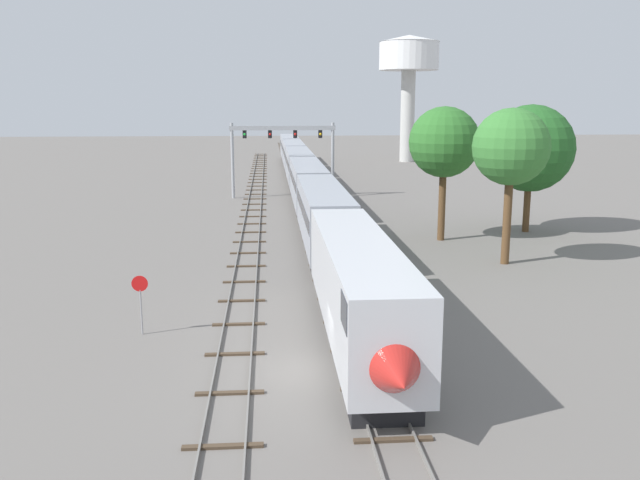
{
  "coord_description": "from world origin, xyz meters",
  "views": [
    {
      "loc": [
        -1.9,
        -25.63,
        10.78
      ],
      "look_at": [
        1.0,
        12.0,
        3.0
      ],
      "focal_mm": 37.42,
      "sensor_mm": 36.0,
      "label": 1
    }
  ],
  "objects": [
    {
      "name": "ground_plane",
      "position": [
        0.0,
        0.0,
        0.0
      ],
      "size": [
        400.0,
        400.0,
        0.0
      ],
      "primitive_type": "plane",
      "color": "slate"
    },
    {
      "name": "track_main",
      "position": [
        2.0,
        60.0,
        0.07
      ],
      "size": [
        2.6,
        200.0,
        0.16
      ],
      "color": "slate",
      "rests_on": "ground"
    },
    {
      "name": "track_near",
      "position": [
        -3.5,
        40.0,
        0.07
      ],
      "size": [
        2.6,
        160.0,
        0.16
      ],
      "color": "slate",
      "rests_on": "ground"
    },
    {
      "name": "passenger_train",
      "position": [
        2.0,
        51.01,
        2.61
      ],
      "size": [
        3.04,
        114.83,
        4.8
      ],
      "color": "silver",
      "rests_on": "ground"
    },
    {
      "name": "signal_gantry",
      "position": [
        -0.25,
        51.21,
        6.26
      ],
      "size": [
        12.1,
        0.49,
        8.59
      ],
      "color": "#999BA0",
      "rests_on": "ground"
    },
    {
      "name": "water_tower",
      "position": [
        23.87,
        97.96,
        18.22
      ],
      "size": [
        11.02,
        11.02,
        22.83
      ],
      "color": "beige",
      "rests_on": "ground"
    },
    {
      "name": "stop_sign",
      "position": [
        -8.0,
        5.0,
        1.87
      ],
      "size": [
        0.76,
        0.08,
        2.88
      ],
      "color": "gray",
      "rests_on": "ground"
    },
    {
      "name": "trackside_tree_left",
      "position": [
        11.78,
        25.79,
        7.74
      ],
      "size": [
        5.51,
        5.51,
        10.54
      ],
      "color": "brown",
      "rests_on": "ground"
    },
    {
      "name": "trackside_tree_mid",
      "position": [
        19.91,
        28.77,
        7.05
      ],
      "size": [
        7.24,
        7.24,
        10.69
      ],
      "color": "brown",
      "rests_on": "ground"
    },
    {
      "name": "trackside_tree_right",
      "position": [
        14.11,
        17.58,
        7.86
      ],
      "size": [
        5.11,
        5.11,
        10.49
      ],
      "color": "brown",
      "rests_on": "ground"
    }
  ]
}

